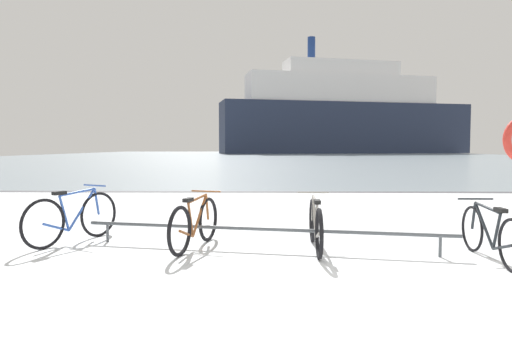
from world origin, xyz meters
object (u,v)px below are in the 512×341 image
at_px(bicycle_0, 73,217).
at_px(bicycle_1, 195,223).
at_px(ferry_ship, 345,115).
at_px(bicycle_3, 490,234).
at_px(bicycle_2, 315,225).

relative_size(bicycle_0, bicycle_1, 0.97).
distance_m(bicycle_1, ferry_ship, 89.46).
bearing_deg(bicycle_1, ferry_ship, 78.57).
height_order(bicycle_3, ferry_ship, ferry_ship).
height_order(bicycle_1, bicycle_2, bicycle_1).
bearing_deg(ferry_ship, bicycle_3, -98.96).
bearing_deg(bicycle_3, bicycle_1, 170.71).
relative_size(bicycle_2, ferry_ship, 0.03).
xyz_separation_m(bicycle_0, bicycle_3, (5.65, -0.94, -0.04)).
bearing_deg(bicycle_0, bicycle_1, -9.86).
bearing_deg(bicycle_0, bicycle_3, -9.48).
xyz_separation_m(bicycle_1, bicycle_3, (3.78, -0.62, -0.01)).
bearing_deg(ferry_ship, bicycle_0, -102.64).
distance_m(bicycle_3, ferry_ship, 89.40).
bearing_deg(bicycle_3, ferry_ship, 81.04).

